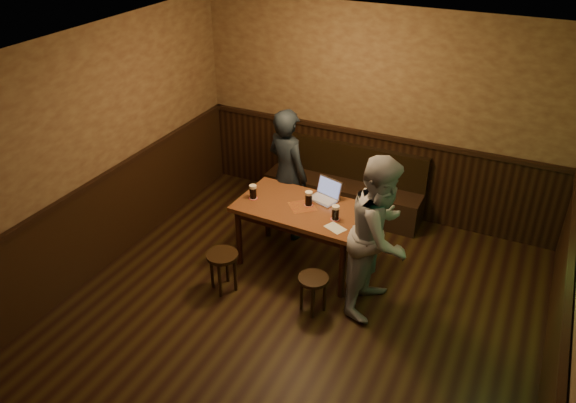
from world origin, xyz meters
The scene contains 12 objects.
room centered at (0.00, 0.22, 1.20)m, with size 5.04×6.04×2.84m.
bench centered at (-0.34, 2.75, 0.31)m, with size 2.20×0.50×0.95m.
pub_table centered at (-0.34, 1.33, 0.70)m, with size 1.55×0.92×0.81m.
stool_left centered at (-0.93, 0.51, 0.39)m, with size 0.44×0.44×0.49m.
stool_right centered at (0.13, 0.61, 0.35)m, with size 0.42×0.42×0.44m.
pint_left centered at (-0.94, 1.26, 0.90)m, with size 0.11×0.11×0.17m.
pint_mid centered at (-0.29, 1.40, 0.90)m, with size 0.11×0.11×0.18m.
pint_right centered at (0.11, 1.24, 0.90)m, with size 0.11×0.11×0.17m.
laptop centered at (-0.16, 1.62, 0.87)m, with size 0.40×0.35×0.24m.
menu centered at (0.18, 1.07, 0.81)m, with size 0.22×0.15×0.00m, color silver.
person_suit centered at (-0.80, 1.89, 0.87)m, with size 0.63×0.41×1.73m, color black.
person_grey centered at (0.69, 1.02, 0.90)m, with size 0.87×0.68×1.79m, color #97989D.
Camera 1 is at (1.93, -3.75, 4.12)m, focal length 35.00 mm.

